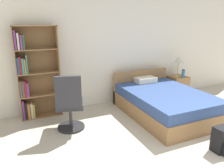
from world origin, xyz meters
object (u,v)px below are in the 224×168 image
(bookshelf, at_px, (33,75))
(backpack_black, at_px, (223,140))
(nightstand, at_px, (177,86))
(table_lamp, at_px, (179,60))
(water_bottle, at_px, (183,73))
(bed, at_px, (163,102))
(office_chair, at_px, (70,105))

(bookshelf, distance_m, backpack_black, 3.62)
(nightstand, bearing_deg, backpack_black, -114.73)
(table_lamp, xyz_separation_m, water_bottle, (0.09, -0.11, -0.33))
(bed, bearing_deg, water_bottle, 31.94)
(nightstand, bearing_deg, bookshelf, 177.53)
(bookshelf, bearing_deg, water_bottle, -4.13)
(bookshelf, bearing_deg, office_chair, -60.39)
(backpack_black, bearing_deg, bookshelf, 134.81)
(bookshelf, distance_m, table_lamp, 3.56)
(table_lamp, height_order, backpack_black, table_lamp)
(nightstand, distance_m, table_lamp, 0.70)
(bed, distance_m, table_lamp, 1.49)
(bookshelf, distance_m, water_bottle, 3.67)
(table_lamp, distance_m, water_bottle, 0.36)
(table_lamp, bearing_deg, backpack_black, -114.12)
(nightstand, height_order, backpack_black, nightstand)
(bookshelf, xyz_separation_m, nightstand, (3.59, -0.15, -0.63))
(bed, distance_m, backpack_black, 1.55)
(bed, xyz_separation_m, table_lamp, (1.03, 0.81, 0.70))
(table_lamp, relative_size, water_bottle, 2.52)
(water_bottle, bearing_deg, nightstand, 120.29)
(office_chair, xyz_separation_m, backpack_black, (1.99, -1.61, -0.31))
(nightstand, distance_m, backpack_black, 2.60)
(backpack_black, bearing_deg, water_bottle, 62.93)
(office_chair, height_order, nightstand, office_chair)
(bookshelf, relative_size, nightstand, 3.41)
(bookshelf, distance_m, bed, 2.78)
(bookshelf, height_order, backpack_black, bookshelf)
(office_chair, height_order, table_lamp, office_chair)
(water_bottle, distance_m, backpack_black, 2.57)
(water_bottle, bearing_deg, bookshelf, 175.87)
(table_lamp, bearing_deg, nightstand, -6.94)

